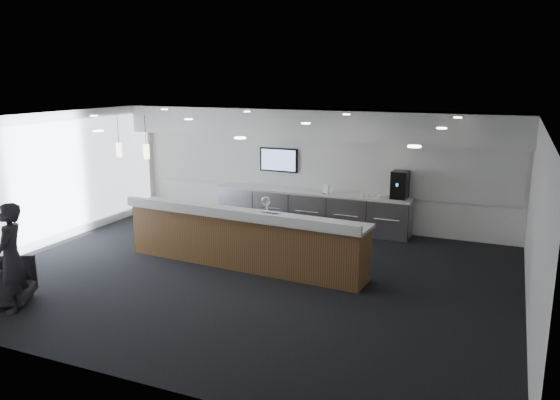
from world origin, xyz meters
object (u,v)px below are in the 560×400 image
at_px(service_counter, 243,239).
at_px(armchair, 5,283).
at_px(lounge_guest, 11,258).
at_px(coffee_machine, 400,185).

relative_size(service_counter, armchair, 6.39).
relative_size(armchair, lounge_guest, 0.45).
bearing_deg(service_counter, armchair, -127.15).
bearing_deg(lounge_guest, service_counter, 115.18).
xyz_separation_m(coffee_machine, lounge_guest, (-4.96, -6.69, -0.37)).
height_order(service_counter, coffee_machine, coffee_machine).
distance_m(coffee_machine, lounge_guest, 8.33).
bearing_deg(coffee_machine, lounge_guest, -124.10).
relative_size(coffee_machine, lounge_guest, 0.36).
bearing_deg(lounge_guest, coffee_machine, 114.78).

